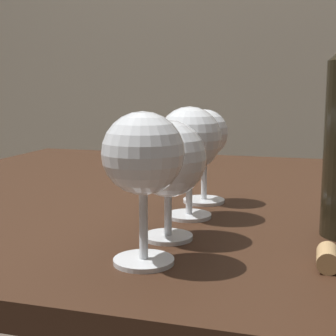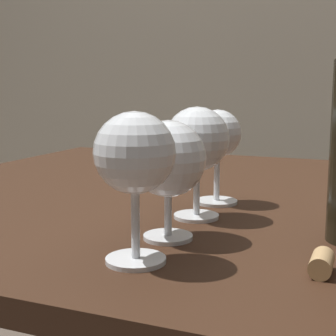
{
  "view_description": "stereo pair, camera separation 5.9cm",
  "coord_description": "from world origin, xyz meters",
  "px_view_note": "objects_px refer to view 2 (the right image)",
  "views": [
    {
      "loc": [
        0.15,
        -0.83,
        0.91
      ],
      "look_at": [
        -0.01,
        -0.27,
        0.81
      ],
      "focal_mm": 54.17,
      "sensor_mm": 36.0,
      "label": 1
    },
    {
      "loc": [
        0.21,
        -0.81,
        0.91
      ],
      "look_at": [
        -0.01,
        -0.27,
        0.81
      ],
      "focal_mm": 54.17,
      "sensor_mm": 36.0,
      "label": 2
    }
  ],
  "objects_px": {
    "wine_glass_white": "(197,141)",
    "wine_glass_rose": "(217,137)",
    "wine_glass_port": "(168,161)",
    "wine_glass_amber": "(135,157)",
    "cork": "(322,263)"
  },
  "relations": [
    {
      "from": "wine_glass_amber",
      "to": "cork",
      "type": "relative_size",
      "value": 3.7
    },
    {
      "from": "wine_glass_port",
      "to": "wine_glass_white",
      "type": "distance_m",
      "value": 0.11
    },
    {
      "from": "wine_glass_port",
      "to": "cork",
      "type": "xyz_separation_m",
      "value": [
        0.18,
        -0.05,
        -0.08
      ]
    },
    {
      "from": "wine_glass_rose",
      "to": "cork",
      "type": "distance_m",
      "value": 0.32
    },
    {
      "from": "wine_glass_amber",
      "to": "wine_glass_rose",
      "type": "bearing_deg",
      "value": 90.14
    },
    {
      "from": "wine_glass_amber",
      "to": "wine_glass_port",
      "type": "xyz_separation_m",
      "value": [
        0.0,
        0.09,
        -0.02
      ]
    },
    {
      "from": "wine_glass_port",
      "to": "cork",
      "type": "relative_size",
      "value": 3.36
    },
    {
      "from": "wine_glass_white",
      "to": "cork",
      "type": "distance_m",
      "value": 0.26
    },
    {
      "from": "wine_glass_white",
      "to": "wine_glass_port",
      "type": "bearing_deg",
      "value": -89.68
    },
    {
      "from": "wine_glass_white",
      "to": "cork",
      "type": "height_order",
      "value": "wine_glass_white"
    },
    {
      "from": "wine_glass_white",
      "to": "wine_glass_rose",
      "type": "height_order",
      "value": "wine_glass_white"
    },
    {
      "from": "wine_glass_port",
      "to": "wine_glass_rose",
      "type": "relative_size",
      "value": 0.98
    },
    {
      "from": "wine_glass_port",
      "to": "wine_glass_rose",
      "type": "xyz_separation_m",
      "value": [
        -0.0,
        0.2,
        0.01
      ]
    },
    {
      "from": "wine_glass_white",
      "to": "cork",
      "type": "xyz_separation_m",
      "value": [
        0.18,
        -0.15,
        -0.1
      ]
    },
    {
      "from": "wine_glass_white",
      "to": "wine_glass_rose",
      "type": "bearing_deg",
      "value": 90.14
    }
  ]
}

